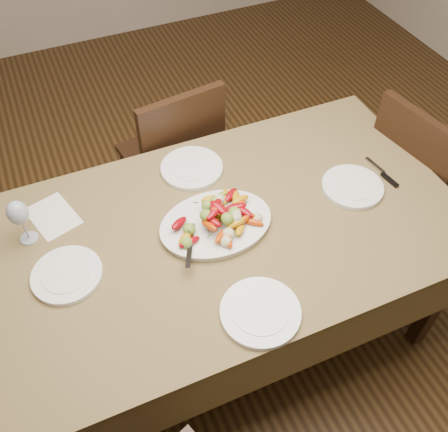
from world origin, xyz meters
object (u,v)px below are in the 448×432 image
dining_table (224,283)px  plate_near (260,312)px  wine_glass (21,221)px  chair_right (422,181)px  plate_right (352,187)px  serving_platter (216,225)px  plate_left (67,275)px  plate_far (192,168)px  chair_far (169,156)px

dining_table → plate_near: (-0.04, -0.39, 0.39)m
dining_table → wine_glass: wine_glass is taller
chair_right → plate_right: chair_right is taller
serving_platter → chair_right: bearing=4.2°
chair_right → plate_left: (-1.69, -0.08, 0.29)m
plate_left → plate_right: 1.14m
dining_table → chair_right: (1.11, 0.10, 0.10)m
chair_right → plate_far: 1.17m
chair_far → plate_right: chair_far is taller
plate_left → wine_glass: 0.26m
chair_right → plate_near: chair_right is taller
plate_left → wine_glass: size_ratio=1.20×
serving_platter → plate_far: 0.33m
chair_far → chair_right: size_ratio=1.00×
dining_table → plate_left: 0.70m
chair_right → wine_glass: (-1.79, 0.14, 0.39)m
dining_table → wine_glass: size_ratio=8.98×
dining_table → chair_far: bearing=87.7°
chair_right → plate_left: bearing=83.1°
plate_near → plate_far: bearing=86.5°
chair_far → wine_glass: 0.97m
plate_near → wine_glass: size_ratio=1.30×
plate_near → wine_glass: 0.90m
chair_far → plate_right: (0.52, -0.80, 0.29)m
chair_right → plate_left: 1.72m
plate_left → wine_glass: wine_glass is taller
plate_far → dining_table: bearing=-90.5°
dining_table → plate_far: 0.52m
chair_far → chair_right: bearing=140.1°
serving_platter → plate_right: serving_platter is taller
chair_right → serving_platter: (-1.13, -0.08, 0.30)m
dining_table → plate_near: bearing=-96.1°
chair_far → chair_right: same height
plate_right → wine_glass: 1.27m
wine_glass → chair_right: bearing=-4.5°
chair_far → plate_left: (-0.62, -0.76, 0.29)m
chair_far → wine_glass: size_ratio=4.64×
dining_table → chair_right: size_ratio=1.94×
chair_right → plate_near: size_ratio=3.57×
chair_far → chair_right: 1.27m
serving_platter → plate_right: bearing=-3.4°
plate_left → plate_right: same height
dining_table → plate_right: plate_right is taller
chair_far → serving_platter: chair_far is taller
chair_right → plate_far: chair_right is taller
plate_far → plate_near: size_ratio=0.97×
plate_near → wine_glass: bearing=135.6°
serving_platter → plate_near: size_ratio=1.56×
dining_table → plate_right: 0.68m
wine_glass → plate_right: bearing=-11.9°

